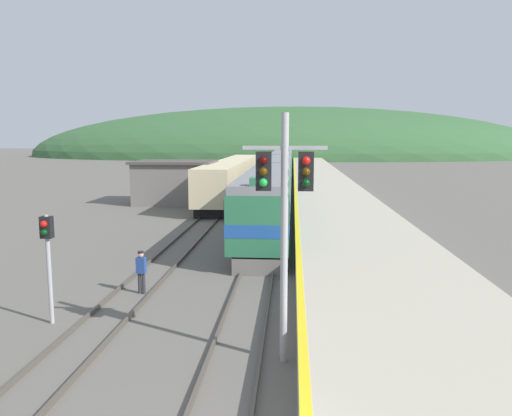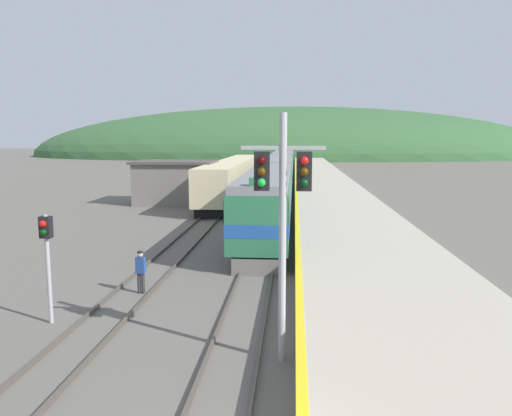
# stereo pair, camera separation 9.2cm
# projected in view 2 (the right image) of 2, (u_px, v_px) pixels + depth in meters

# --- Properties ---
(track_main) EXTENTS (1.52, 180.00, 0.16)m
(track_main) POSITION_uv_depth(u_px,v_px,m) (284.00, 176.00, 77.00)
(track_main) COLOR #4C443D
(track_main) RESTS_ON ground
(track_siding) EXTENTS (1.52, 180.00, 0.16)m
(track_siding) POSITION_uv_depth(u_px,v_px,m) (254.00, 176.00, 77.35)
(track_siding) COLOR #4C443D
(track_siding) RESTS_ON ground
(platform) EXTENTS (6.83, 140.00, 1.08)m
(platform) POSITION_uv_depth(u_px,v_px,m) (325.00, 186.00, 56.81)
(platform) COLOR #B2A893
(platform) RESTS_ON ground
(distant_hills) EXTENTS (164.99, 74.24, 30.84)m
(distant_hills) POSITION_uv_depth(u_px,v_px,m) (289.00, 156.00, 158.40)
(distant_hills) COLOR #335B33
(distant_hills) RESTS_ON ground
(station_shed) EXTENTS (7.29, 5.63, 3.94)m
(station_shed) POSITION_uv_depth(u_px,v_px,m) (176.00, 182.00, 45.96)
(station_shed) COLOR slate
(station_shed) RESTS_ON ground
(express_train_lead_car) EXTENTS (2.87, 19.73, 4.35)m
(express_train_lead_car) POSITION_uv_depth(u_px,v_px,m) (268.00, 200.00, 31.22)
(express_train_lead_car) COLOR black
(express_train_lead_car) RESTS_ON ground
(carriage_second) EXTENTS (2.86, 19.03, 3.99)m
(carriage_second) POSITION_uv_depth(u_px,v_px,m) (278.00, 175.00, 51.45)
(carriage_second) COLOR black
(carriage_second) RESTS_ON ground
(carriage_third) EXTENTS (2.86, 19.03, 3.99)m
(carriage_third) POSITION_uv_depth(u_px,v_px,m) (283.00, 165.00, 71.10)
(carriage_third) COLOR black
(carriage_third) RESTS_ON ground
(carriage_fourth) EXTENTS (2.86, 19.03, 3.99)m
(carriage_fourth) POSITION_uv_depth(u_px,v_px,m) (285.00, 159.00, 90.75)
(carriage_fourth) COLOR black
(carriage_fourth) RESTS_ON ground
(carriage_fifth) EXTENTS (2.86, 19.03, 3.99)m
(carriage_fifth) POSITION_uv_depth(u_px,v_px,m) (287.00, 155.00, 110.40)
(carriage_fifth) COLOR black
(carriage_fifth) RESTS_ON ground
(siding_train) EXTENTS (2.90, 30.87, 3.75)m
(siding_train) POSITION_uv_depth(u_px,v_px,m) (234.00, 177.00, 51.76)
(siding_train) COLOR black
(siding_train) RESTS_ON ground
(signal_mast_main) EXTENTS (2.20, 0.42, 6.74)m
(signal_mast_main) POSITION_uv_depth(u_px,v_px,m) (283.00, 203.00, 13.09)
(signal_mast_main) COLOR #9E9EA3
(signal_mast_main) RESTS_ON ground
(signal_post_siding) EXTENTS (0.36, 0.42, 3.63)m
(signal_post_siding) POSITION_uv_depth(u_px,v_px,m) (47.00, 246.00, 16.15)
(signal_post_siding) COLOR #9E9EA3
(signal_post_siding) RESTS_ON ground
(track_worker) EXTENTS (0.38, 0.26, 1.70)m
(track_worker) POSITION_uv_depth(u_px,v_px,m) (141.00, 269.00, 19.54)
(track_worker) COLOR #2D2D33
(track_worker) RESTS_ON ground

